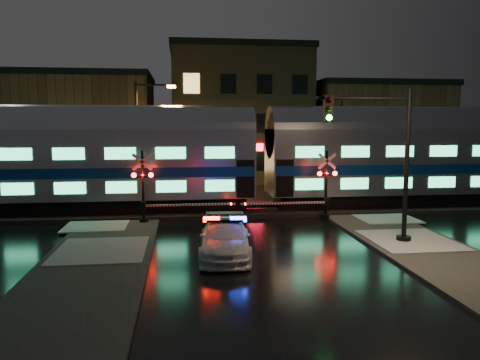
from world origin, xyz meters
The scene contains 13 objects.
ground centered at (0.00, 0.00, 0.00)m, with size 120.00×120.00×0.00m, color black.
ballast centered at (0.00, 5.00, 0.12)m, with size 90.00×4.20×0.24m, color black.
sidewalk_left centered at (-6.50, -6.00, 0.06)m, with size 4.00×20.00×0.12m, color #2D2D2D.
sidewalk_right centered at (6.50, -6.00, 0.06)m, with size 4.00×20.00×0.12m, color #2D2D2D.
building_left centered at (-13.00, 22.00, 4.50)m, with size 14.00×10.00×9.00m, color brown.
building_mid centered at (2.00, 22.50, 5.75)m, with size 12.00×11.00×11.50m, color brown.
building_right centered at (15.00, 22.00, 4.25)m, with size 12.00×10.00×8.50m, color brown.
train centered at (1.28, 5.00, 3.38)m, with size 51.00×3.12×5.92m.
police_car centered at (-1.63, -3.97, 0.70)m, with size 2.33×4.89×1.54m.
crossing_signal_right centered at (4.03, 2.30, 1.53)m, with size 5.25×0.63×3.72m.
crossing_signal_left centered at (-4.89, 2.30, 1.56)m, with size 5.35×0.64×3.79m.
traffic_light centered at (5.14, -3.08, 3.52)m, with size 4.28×0.74×6.61m.
streetlight centered at (-5.83, 9.00, 4.49)m, with size 2.61×0.27×7.80m.
Camera 1 is at (-3.25, -21.69, 5.11)m, focal length 35.00 mm.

